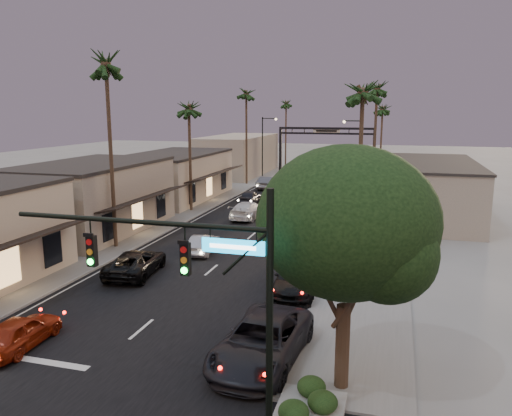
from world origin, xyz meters
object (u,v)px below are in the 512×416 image
Objects in this scene: arch at (326,138)px; palm_lc at (189,104)px; palm_rb at (377,85)px; oncoming_silver at (203,244)px; curbside_black at (297,278)px; palm_rc at (383,106)px; corner_tree at (349,229)px; oncoming_red at (20,332)px; palm_ra at (363,86)px; palm_ld at (246,91)px; traffic_signal at (207,276)px; curbside_near at (262,341)px; streetlight_right at (358,154)px; palm_lb at (105,58)px; streetlight_left at (264,144)px; palm_far at (286,101)px; oncoming_pickup at (136,263)px.

palm_lc is (-8.60, -34.00, 4.94)m from arch.
palm_rb is (17.20, 8.00, 1.95)m from palm_lc.
curbside_black is (7.86, -5.82, 0.16)m from oncoming_silver.
palm_rb is 29.82m from curbside_black.
arch is 35.41m from palm_lc.
palm_lc is 1.00× the size of palm_rc.
corner_tree is 2.14× the size of oncoming_red.
corner_tree is 0.72× the size of palm_rc.
palm_ra is at bearing -177.54° from oncoming_silver.
palm_ld is at bearing 108.60° from curbside_black.
arch is at bearing 94.93° from traffic_signal.
curbside_near is (14.73, -46.37, -11.53)m from palm_ld.
streetlight_right is 0.74× the size of palm_rc.
palm_lb is at bearing -128.02° from palm_rb.
streetlight_right is at bearing -117.20° from oncoming_silver.
palm_rb is 26.68m from oncoming_silver.
palm_ra is at bearing -129.42° from oncoming_red.
oncoming_silver is (-10.52, -1.52, -10.78)m from palm_ra.
palm_ra is at bearing -90.00° from palm_rc.
palm_lb is (-15.52, -23.00, 8.06)m from streetlight_right.
streetlight_left is at bearing 107.97° from corner_tree.
palm_far is at bearing 107.38° from palm_ra.
oncoming_red is (-10.98, -38.00, -4.63)m from streetlight_right.
traffic_signal is 41.02m from streetlight_right.
palm_lc is 26.05m from curbside_black.
palm_rb reaches higher than palm_ra.
palm_ld is 42.62m from curbside_black.
palm_ld is at bearing -119.83° from arch.
palm_rc is 2.96× the size of oncoming_red.
traffic_signal is 0.60× the size of palm_rb.
palm_ra is 0.93× the size of palm_rb.
arch is at bearing 100.59° from palm_ra.
streetlight_left is 7.88m from palm_ld.
palm_lb is 14.31m from oncoming_pickup.
palm_rb reaches higher than corner_tree.
arch is 3.79× the size of oncoming_silver.
palm_lb is 14.30m from palm_lc.
palm_ra and palm_far have the same top height.
oncoming_silver is (-8.84, -22.52, -4.67)m from streetlight_right.
oncoming_red is (-12.66, -57.00, -9.77)m from palm_rc.
streetlight_left is 22.07m from palm_rb.
palm_rc is (17.20, 28.00, 0.00)m from palm_lc.
palm_lb is 1.07× the size of palm_ld.
palm_far is at bearing 136.05° from arch.
corner_tree is 51.28m from palm_ld.
palm_rb is 2.22× the size of curbside_near.
streetlight_left is at bearing 136.79° from streetlight_right.
corner_tree is at bearing -15.58° from curbside_near.
palm_rb is at bearing 85.84° from traffic_signal.
corner_tree is at bearing -86.11° from streetlight_right.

